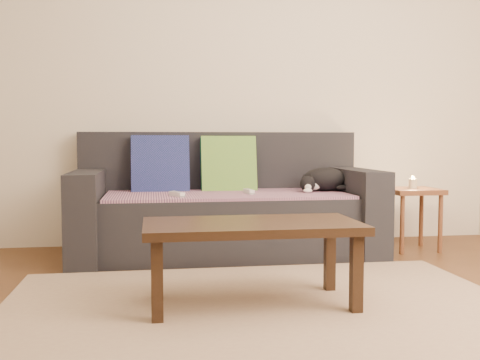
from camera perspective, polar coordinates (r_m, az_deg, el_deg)
The scene contains 13 objects.
ground at distance 2.57m, azimuth 3.17°, elevation -14.23°, with size 4.50×4.50×0.00m, color brown.
back_wall at distance 4.44m, azimuth -2.28°, elevation 10.41°, with size 4.50×0.04×2.60m, color beige.
sofa at distance 4.02m, azimuth -1.53°, elevation -3.07°, with size 2.10×0.94×0.87m.
throw_blanket at distance 3.92m, azimuth -1.36°, elevation -1.48°, with size 1.66×0.74×0.02m, color #472B51.
cushion_navy at distance 4.13m, azimuth -8.10°, elevation 1.55°, with size 0.42×0.10×0.42m, color #12224E.
cushion_green at distance 4.17m, azimuth -1.19°, elevation 1.61°, with size 0.41×0.10×0.41m, color #0C513E.
cat at distance 4.12m, azimuth 8.48°, elevation 0.02°, with size 0.40×0.29×0.17m.
wii_remote_a at distance 3.70m, azimuth -6.44°, elevation -1.43°, with size 0.15×0.04×0.03m, color white.
wii_remote_b at distance 3.88m, azimuth 0.91°, elevation -1.16°, with size 0.15×0.04×0.03m, color white.
side_table at distance 4.32m, azimuth 17.12°, elevation -1.88°, with size 0.36×0.36×0.45m.
candle at distance 4.31m, azimuth 17.15°, elevation -0.33°, with size 0.06×0.06×0.09m.
rug at distance 2.71m, azimuth 2.48°, elevation -13.14°, with size 2.50×1.80×0.01m, color tan.
coffee_table at distance 2.71m, azimuth 1.21°, elevation -5.37°, with size 1.04×0.52×0.41m.
Camera 1 is at (-0.52, -2.39, 0.80)m, focal length 42.00 mm.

